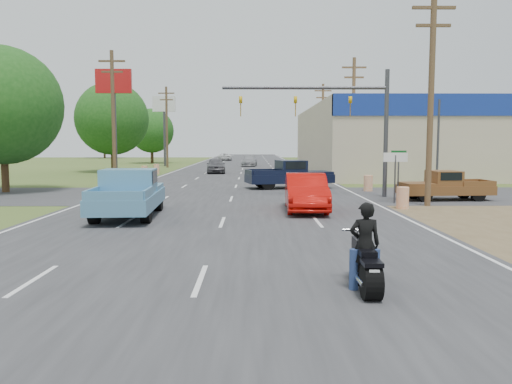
{
  "coord_description": "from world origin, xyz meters",
  "views": [
    {
      "loc": [
        1.13,
        -10.56,
        2.95
      ],
      "look_at": [
        1.26,
        6.56,
        1.3
      ],
      "focal_mm": 35.0,
      "sensor_mm": 36.0,
      "label": 1
    }
  ],
  "objects_px": {
    "motorcycle": "(365,267)",
    "distant_car_silver": "(249,161)",
    "brown_pickup": "(443,185)",
    "rider": "(365,249)",
    "distant_car_grey": "(216,166)",
    "red_convertible": "(306,193)",
    "navy_pickup": "(291,174)",
    "distant_car_white": "(225,157)",
    "blue_pickup": "(129,193)"
  },
  "relations": [
    {
      "from": "red_convertible",
      "to": "rider",
      "type": "relative_size",
      "value": 2.92
    },
    {
      "from": "distant_car_grey",
      "to": "distant_car_white",
      "type": "xyz_separation_m",
      "value": [
        -1.21,
        38.05,
        -0.12
      ]
    },
    {
      "from": "red_convertible",
      "to": "distant_car_white",
      "type": "distance_m",
      "value": 67.0
    },
    {
      "from": "blue_pickup",
      "to": "brown_pickup",
      "type": "height_order",
      "value": "blue_pickup"
    },
    {
      "from": "red_convertible",
      "to": "distant_car_grey",
      "type": "bearing_deg",
      "value": 103.98
    },
    {
      "from": "rider",
      "to": "navy_pickup",
      "type": "relative_size",
      "value": 0.28
    },
    {
      "from": "rider",
      "to": "navy_pickup",
      "type": "xyz_separation_m",
      "value": [
        0.33,
        23.27,
        0.1
      ]
    },
    {
      "from": "blue_pickup",
      "to": "motorcycle",
      "type": "bearing_deg",
      "value": -58.63
    },
    {
      "from": "motorcycle",
      "to": "blue_pickup",
      "type": "height_order",
      "value": "blue_pickup"
    },
    {
      "from": "brown_pickup",
      "to": "motorcycle",
      "type": "bearing_deg",
      "value": 150.08
    },
    {
      "from": "red_convertible",
      "to": "rider",
      "type": "xyz_separation_m",
      "value": [
        -0.11,
        -12.0,
        0.03
      ]
    },
    {
      "from": "distant_car_silver",
      "to": "distant_car_white",
      "type": "xyz_separation_m",
      "value": [
        -4.51,
        22.14,
        -0.04
      ]
    },
    {
      "from": "red_convertible",
      "to": "blue_pickup",
      "type": "height_order",
      "value": "blue_pickup"
    },
    {
      "from": "brown_pickup",
      "to": "distant_car_grey",
      "type": "bearing_deg",
      "value": 25.02
    },
    {
      "from": "motorcycle",
      "to": "blue_pickup",
      "type": "bearing_deg",
      "value": 125.71
    },
    {
      "from": "motorcycle",
      "to": "distant_car_silver",
      "type": "height_order",
      "value": "distant_car_silver"
    },
    {
      "from": "motorcycle",
      "to": "brown_pickup",
      "type": "xyz_separation_m",
      "value": [
        7.77,
        16.21,
        0.28
      ]
    },
    {
      "from": "rider",
      "to": "distant_car_silver",
      "type": "xyz_separation_m",
      "value": [
        -2.65,
        56.46,
        -0.16
      ]
    },
    {
      "from": "rider",
      "to": "distant_car_silver",
      "type": "distance_m",
      "value": 56.53
    },
    {
      "from": "rider",
      "to": "distant_car_white",
      "type": "bearing_deg",
      "value": -83.91
    },
    {
      "from": "brown_pickup",
      "to": "distant_car_white",
      "type": "relative_size",
      "value": 1.03
    },
    {
      "from": "motorcycle",
      "to": "distant_car_silver",
      "type": "bearing_deg",
      "value": 93.57
    },
    {
      "from": "distant_car_grey",
      "to": "motorcycle",
      "type": "bearing_deg",
      "value": -86.72
    },
    {
      "from": "motorcycle",
      "to": "blue_pickup",
      "type": "relative_size",
      "value": 0.38
    },
    {
      "from": "red_convertible",
      "to": "motorcycle",
      "type": "height_order",
      "value": "red_convertible"
    },
    {
      "from": "brown_pickup",
      "to": "distant_car_grey",
      "type": "relative_size",
      "value": 1.07
    },
    {
      "from": "distant_car_grey",
      "to": "distant_car_silver",
      "type": "height_order",
      "value": "distant_car_grey"
    },
    {
      "from": "rider",
      "to": "blue_pickup",
      "type": "distance_m",
      "value": 12.68
    },
    {
      "from": "motorcycle",
      "to": "red_convertible",
      "type": "bearing_deg",
      "value": 90.37
    },
    {
      "from": "red_convertible",
      "to": "brown_pickup",
      "type": "distance_m",
      "value": 8.71
    },
    {
      "from": "rider",
      "to": "distant_car_grey",
      "type": "height_order",
      "value": "rider"
    },
    {
      "from": "distant_car_grey",
      "to": "distant_car_white",
      "type": "height_order",
      "value": "distant_car_grey"
    },
    {
      "from": "motorcycle",
      "to": "distant_car_white",
      "type": "bearing_deg",
      "value": 96.09
    },
    {
      "from": "navy_pickup",
      "to": "distant_car_silver",
      "type": "relative_size",
      "value": 1.26
    },
    {
      "from": "blue_pickup",
      "to": "brown_pickup",
      "type": "relative_size",
      "value": 1.24
    },
    {
      "from": "red_convertible",
      "to": "motorcycle",
      "type": "bearing_deg",
      "value": -88.51
    },
    {
      "from": "rider",
      "to": "red_convertible",
      "type": "bearing_deg",
      "value": -89.63
    },
    {
      "from": "distant_car_grey",
      "to": "distant_car_white",
      "type": "relative_size",
      "value": 0.97
    },
    {
      "from": "red_convertible",
      "to": "distant_car_grey",
      "type": "xyz_separation_m",
      "value": [
        -6.06,
        28.56,
        -0.05
      ]
    },
    {
      "from": "motorcycle",
      "to": "brown_pickup",
      "type": "distance_m",
      "value": 17.97
    },
    {
      "from": "rider",
      "to": "brown_pickup",
      "type": "bearing_deg",
      "value": -114.81
    },
    {
      "from": "rider",
      "to": "distant_car_grey",
      "type": "xyz_separation_m",
      "value": [
        -5.95,
        40.56,
        -0.08
      ]
    },
    {
      "from": "navy_pickup",
      "to": "distant_car_grey",
      "type": "bearing_deg",
      "value": -173.67
    },
    {
      "from": "motorcycle",
      "to": "distant_car_silver",
      "type": "relative_size",
      "value": 0.47
    },
    {
      "from": "rider",
      "to": "distant_car_white",
      "type": "xyz_separation_m",
      "value": [
        -7.16,
        78.61,
        -0.2
      ]
    },
    {
      "from": "red_convertible",
      "to": "rider",
      "type": "bearing_deg",
      "value": -88.51
    },
    {
      "from": "red_convertible",
      "to": "distant_car_silver",
      "type": "xyz_separation_m",
      "value": [
        -2.76,
        44.47,
        -0.13
      ]
    },
    {
      "from": "rider",
      "to": "brown_pickup",
      "type": "distance_m",
      "value": 17.92
    },
    {
      "from": "brown_pickup",
      "to": "distant_car_grey",
      "type": "height_order",
      "value": "brown_pickup"
    },
    {
      "from": "distant_car_grey",
      "to": "distant_car_silver",
      "type": "relative_size",
      "value": 0.95
    }
  ]
}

